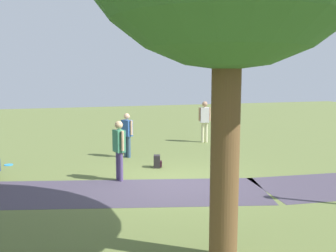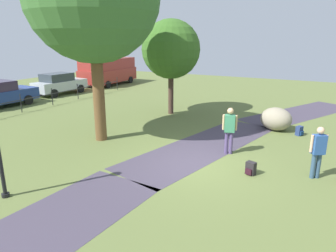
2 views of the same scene
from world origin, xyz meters
The scene contains 8 objects.
ground_plane centered at (0.00, 0.00, 0.00)m, with size 48.00×48.00×0.00m, color #5E6B37.
footpath_segment_mid centered at (1.87, 0.37, 0.00)m, with size 8.32×4.08×0.01m.
woman_with_handbag centered at (0.70, -3.56, 0.91)m, with size 0.40×0.44×1.58m.
man_near_boulder centered at (-3.05, -5.58, 1.04)m, with size 0.51×0.31×1.78m.
passerby_on_path centered at (1.43, -0.68, 0.98)m, with size 0.33×0.50×1.69m.
handbag_on_grass centered at (0.61, -4.35, 0.14)m, with size 0.38×0.38×0.31m.
spare_backpack_on_lawn centered at (0.04, -1.81, 0.19)m, with size 0.32×0.33×0.40m.
frisbee_on_grass centered at (4.66, -3.47, 0.01)m, with size 0.28×0.28×0.02m.
Camera 1 is at (3.07, 9.94, 3.05)m, focal length 41.55 mm.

